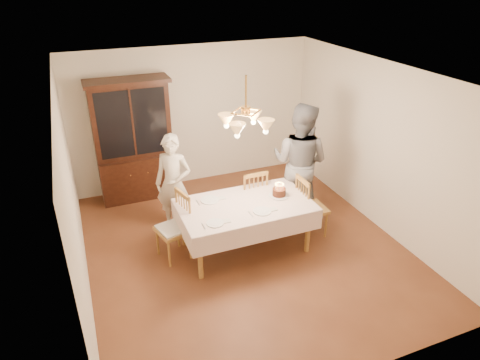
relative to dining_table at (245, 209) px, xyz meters
name	(u,v)px	position (x,y,z in m)	size (l,w,h in m)	color
ground	(245,247)	(0.00, 0.00, -0.68)	(5.00, 5.00, 0.00)	#592E19
room_shell	(246,151)	(0.00, 0.00, 0.90)	(5.00, 5.00, 5.00)	white
dining_table	(245,209)	(0.00, 0.00, 0.00)	(1.90, 1.10, 0.76)	olive
china_hutch	(134,143)	(-1.18, 2.25, 0.36)	(1.38, 0.54, 2.16)	black
chair_far_side	(251,200)	(0.34, 0.59, -0.24)	(0.45, 0.43, 1.00)	olive
chair_left_end	(173,230)	(-1.03, 0.19, -0.23)	(0.52, 0.53, 1.00)	olive
chair_right_end	(311,209)	(1.09, -0.02, -0.24)	(0.42, 0.44, 1.00)	olive
elderly_woman	(174,184)	(-0.81, 0.93, 0.11)	(0.58, 0.38, 1.59)	beige
adult_in_grey	(300,162)	(1.19, 0.57, 0.29)	(0.95, 0.74, 1.96)	slate
birthday_cake	(279,193)	(0.56, 0.04, 0.13)	(0.30, 0.30, 0.20)	white
place_setting_near_left	(216,223)	(-0.55, -0.33, 0.08)	(0.38, 0.23, 0.02)	white
place_setting_near_right	(263,211)	(0.15, -0.29, 0.08)	(0.40, 0.25, 0.02)	white
place_setting_far_left	(211,200)	(-0.43, 0.28, 0.08)	(0.42, 0.27, 0.02)	white
chandelier	(246,123)	(0.00, 0.00, 1.29)	(0.62, 0.62, 0.73)	#BF8C3F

